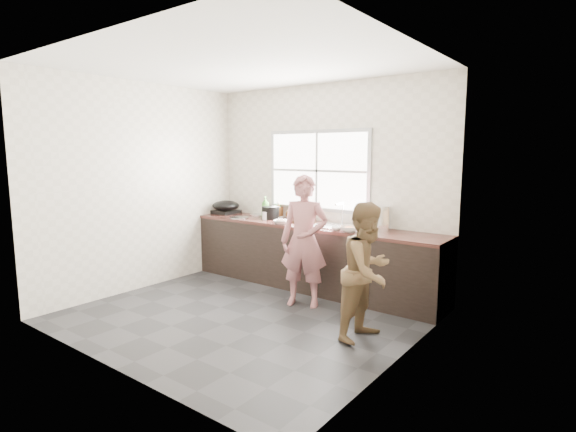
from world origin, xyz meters
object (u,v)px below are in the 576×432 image
Objects in this scene: cutting_board at (302,220)px; black_pot at (271,213)px; bowl_mince at (281,222)px; bottle_green at (265,207)px; bowl_crabs at (349,230)px; wok at (226,206)px; pot_lid_right at (258,215)px; glass_jar at (265,216)px; bottle_brown_tall at (278,210)px; woman at (304,245)px; dish_rack at (374,217)px; burner at (225,212)px; pot_lid_left at (239,218)px; bowl_held at (337,228)px; bottle_brown_short at (291,212)px; plate_food at (277,217)px; person_side at (368,271)px.

black_pot is (-0.49, -0.07, 0.07)m from cutting_board.
bowl_mince is 0.65m from bottle_green.
wok is at bearing 175.08° from bowl_crabs.
pot_lid_right is at bearing 166.37° from bowl_crabs.
bottle_brown_tall is at bearing 89.71° from glass_jar.
dish_rack is (0.49, 0.81, 0.29)m from woman.
dish_rack is (2.46, 0.12, 0.12)m from burner.
pot_lid_left is 0.40m from pot_lid_right.
glass_jar is at bearing 14.38° from pot_lid_left.
dish_rack is (0.12, 0.39, 0.12)m from bowl_crabs.
black_pot reaches higher than burner.
bowl_held reaches higher than burner.
bottle_brown_short is 0.70× the size of pot_lid_right.
bowl_held reaches higher than plate_food.
person_side reaches higher than bottle_green.
bottle_green is at bearing 179.21° from cutting_board.
bottle_brown_short is at bearing 32.46° from pot_lid_left.
bottle_brown_short is 0.63m from pot_lid_right.
bowl_mince is 0.48m from bottle_brown_short.
person_side is at bearing -44.44° from bowl_held.
dish_rack reaches higher than pot_lid_left.
wok is (-0.79, -0.25, 0.13)m from plate_food.
pot_lid_left is (-1.95, -0.35, -0.14)m from dish_rack.
bottle_brown_short is 0.50× the size of burner.
bowl_crabs is at bearing -5.70° from glass_jar.
dish_rack is at bearing -1.68° from bottle_brown_tall.
plate_food is 0.98× the size of bottle_brown_tall.
bottle_brown_short is at bearing 159.77° from bowl_crabs.
bottle_green is (-0.12, -0.11, 0.15)m from plate_food.
bottle_green reaches higher than plate_food.
cutting_board is at bearing -12.83° from plate_food.
pot_lid_left is at bearing 76.85° from person_side.
cutting_board is at bearing 72.01° from bowl_mince.
bottle_brown_tall is (0.15, 0.11, -0.05)m from bottle_green.
woman reaches higher than pot_lid_right.
bowl_mince is 1.80× the size of glass_jar.
bottle_green reaches higher than burner.
black_pot is 0.92m from burner.
black_pot is 0.45m from pot_lid_right.
bowl_mince is 0.50× the size of wok.
bowl_crabs is 1.49m from bottle_brown_tall.
bowl_mince reaches higher than pot_lid_left.
bowl_held is 1.33m from bottle_brown_tall.
bowl_held is at bearing -19.34° from bottle_brown_tall.
bottle_brown_tall is (-1.25, 0.44, 0.08)m from bowl_held.
bottle_green is 0.68m from wok.
pot_lid_left is (-2.50, 0.87, 0.20)m from person_side.
plate_food reaches higher than pot_lid_right.
bottle_green is (-1.21, 0.74, 0.29)m from woman.
bottle_brown_tall is 0.40m from pot_lid_right.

